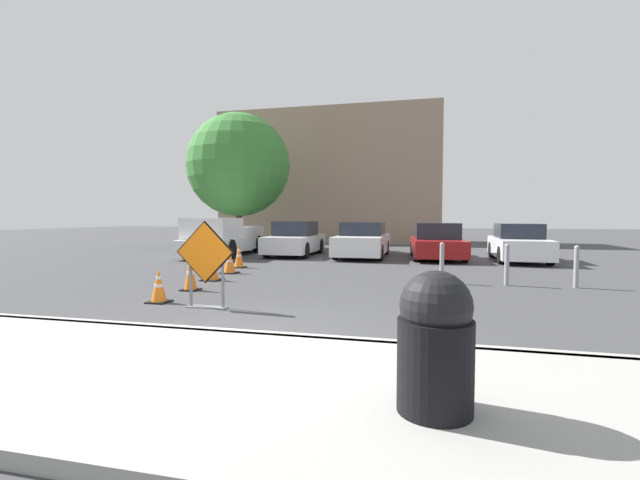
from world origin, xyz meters
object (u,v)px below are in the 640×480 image
(traffic_cone_second, at_px, (190,273))
(bollard_third, at_px, (576,265))
(traffic_cone_fifth, at_px, (239,256))
(parked_car_third, at_px, (437,242))
(traffic_cone_nearest, at_px, (159,286))
(parked_car_second, at_px, (363,241))
(traffic_cone_fourth, at_px, (229,261))
(pickup_truck, at_px, (221,239))
(parked_car_nearest, at_px, (295,240))
(traffic_cone_third, at_px, (212,267))
(parked_car_fourth, at_px, (518,244))
(bollard_second, at_px, (507,264))
(bollard_nearest, at_px, (442,262))
(road_closed_sign, at_px, (205,260))
(trash_bin, at_px, (435,341))

(traffic_cone_second, relative_size, bollard_third, 0.80)
(traffic_cone_fifth, bearing_deg, parked_car_third, 35.57)
(traffic_cone_nearest, distance_m, traffic_cone_second, 1.39)
(traffic_cone_second, height_order, parked_car_second, parked_car_second)
(traffic_cone_fourth, bearing_deg, traffic_cone_nearest, -82.80)
(pickup_truck, relative_size, parked_car_nearest, 1.34)
(traffic_cone_third, bearing_deg, traffic_cone_nearest, -82.51)
(parked_car_third, bearing_deg, parked_car_fourth, 172.38)
(parked_car_fourth, bearing_deg, bollard_second, 77.81)
(pickup_truck, distance_m, bollard_nearest, 10.37)
(traffic_cone_fourth, bearing_deg, traffic_cone_fifth, 102.51)
(traffic_cone_fourth, bearing_deg, parked_car_third, 44.13)
(traffic_cone_second, bearing_deg, traffic_cone_third, 99.70)
(road_closed_sign, relative_size, parked_car_fourth, 0.38)
(traffic_cone_second, height_order, bollard_nearest, bollard_nearest)
(pickup_truck, bearing_deg, bollard_second, 148.57)
(bollard_nearest, bearing_deg, traffic_cone_second, -156.79)
(bollard_third, bearing_deg, trash_bin, -114.06)
(traffic_cone_fourth, xyz_separation_m, trash_bin, (5.63, -8.18, 0.35))
(road_closed_sign, distance_m, traffic_cone_second, 2.14)
(traffic_cone_nearest, height_order, trash_bin, trash_bin)
(traffic_cone_third, relative_size, bollard_second, 0.70)
(traffic_cone_fifth, relative_size, parked_car_second, 0.17)
(traffic_cone_nearest, xyz_separation_m, parked_car_fourth, (8.52, 10.01, 0.33))
(road_closed_sign, distance_m, bollard_third, 8.42)
(traffic_cone_second, distance_m, trash_bin, 7.42)
(bollard_nearest, bearing_deg, parked_car_second, 113.89)
(parked_car_nearest, distance_m, bollard_second, 9.88)
(pickup_truck, relative_size, bollard_third, 5.52)
(traffic_cone_third, relative_size, bollard_third, 0.71)
(trash_bin, bearing_deg, bollard_second, 76.04)
(traffic_cone_third, bearing_deg, trash_bin, -51.10)
(traffic_cone_fifth, relative_size, bollard_third, 0.78)
(traffic_cone_fourth, distance_m, parked_car_nearest, 6.10)
(traffic_cone_third, relative_size, parked_car_fourth, 0.17)
(pickup_truck, bearing_deg, parked_car_nearest, -163.38)
(pickup_truck, bearing_deg, traffic_cone_fifth, 120.44)
(parked_car_second, height_order, parked_car_fourth, parked_car_second)
(parked_car_nearest, xyz_separation_m, bollard_nearest, (5.83, -6.60, -0.13))
(trash_bin, relative_size, bollard_nearest, 1.08)
(parked_car_second, bearing_deg, traffic_cone_third, 68.04)
(traffic_cone_fourth, xyz_separation_m, parked_car_fourth, (9.06, 5.72, 0.30))
(bollard_nearest, height_order, bollard_second, bollard_nearest)
(traffic_cone_second, distance_m, bollard_nearest, 6.10)
(parked_car_nearest, bearing_deg, bollard_third, 143.02)
(road_closed_sign, distance_m, traffic_cone_fifth, 6.24)
(traffic_cone_second, distance_m, traffic_cone_fifth, 4.31)
(road_closed_sign, bearing_deg, bollard_third, 28.76)
(traffic_cone_fifth, distance_m, parked_car_third, 7.87)
(bollard_nearest, distance_m, bollard_second, 1.52)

